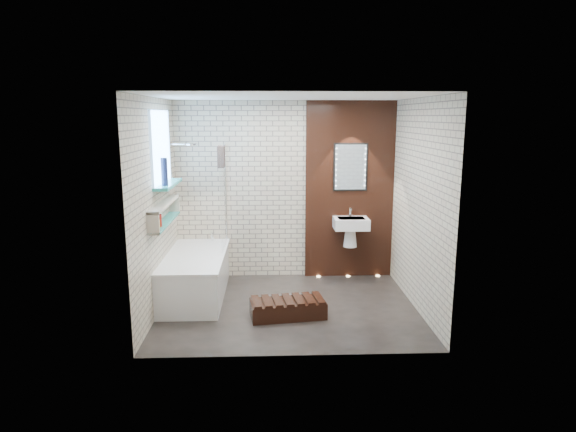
{
  "coord_description": "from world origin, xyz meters",
  "views": [
    {
      "loc": [
        -0.23,
        -5.95,
        2.38
      ],
      "look_at": [
        0.0,
        0.15,
        1.15
      ],
      "focal_mm": 31.04,
      "sensor_mm": 36.0,
      "label": 1
    }
  ],
  "objects_px": {
    "bathtub": "(196,275)",
    "led_mirror": "(351,167)",
    "walnut_step": "(288,309)",
    "bath_screen": "(223,197)",
    "washbasin": "(351,227)"
  },
  "relations": [
    {
      "from": "bathtub",
      "to": "washbasin",
      "type": "height_order",
      "value": "washbasin"
    },
    {
      "from": "bathtub",
      "to": "led_mirror",
      "type": "bearing_deg",
      "value": 19.78
    },
    {
      "from": "washbasin",
      "to": "led_mirror",
      "type": "relative_size",
      "value": 0.83
    },
    {
      "from": "led_mirror",
      "to": "walnut_step",
      "type": "distance_m",
      "value": 2.39
    },
    {
      "from": "bathtub",
      "to": "led_mirror",
      "type": "height_order",
      "value": "led_mirror"
    },
    {
      "from": "bathtub",
      "to": "walnut_step",
      "type": "height_order",
      "value": "bathtub"
    },
    {
      "from": "led_mirror",
      "to": "walnut_step",
      "type": "bearing_deg",
      "value": -122.33
    },
    {
      "from": "bathtub",
      "to": "walnut_step",
      "type": "distance_m",
      "value": 1.43
    },
    {
      "from": "bath_screen",
      "to": "led_mirror",
      "type": "bearing_deg",
      "value": 10.66
    },
    {
      "from": "bathtub",
      "to": "bath_screen",
      "type": "distance_m",
      "value": 1.14
    },
    {
      "from": "washbasin",
      "to": "bath_screen",
      "type": "bearing_deg",
      "value": -174.22
    },
    {
      "from": "bath_screen",
      "to": "led_mirror",
      "type": "xyz_separation_m",
      "value": [
        1.82,
        0.34,
        0.37
      ]
    },
    {
      "from": "bathtub",
      "to": "washbasin",
      "type": "distance_m",
      "value": 2.32
    },
    {
      "from": "washbasin",
      "to": "walnut_step",
      "type": "height_order",
      "value": "washbasin"
    },
    {
      "from": "washbasin",
      "to": "walnut_step",
      "type": "bearing_deg",
      "value": -125.21
    }
  ]
}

